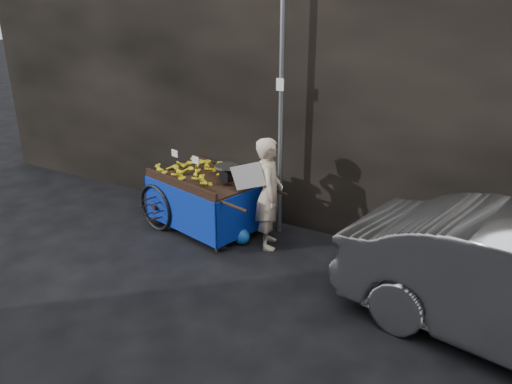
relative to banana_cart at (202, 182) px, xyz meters
The scene contains 6 objects.
ground 1.43m from the banana_cart, 43.39° to the right, with size 80.00×80.00×0.00m, color black.
building_wall 2.77m from the banana_cart, 54.68° to the left, with size 13.50×2.00×5.00m.
street_pole 1.75m from the banana_cart, 22.28° to the left, with size 0.12×0.10×4.00m.
banana_cart is the anchor object (origin of this frame).
vendor 1.25m from the banana_cart, ahead, with size 0.86×0.75×1.72m.
plastic_bag 1.11m from the banana_cart, 14.01° to the right, with size 0.28×0.23×0.26m, color blue.
Camera 1 is at (3.63, -5.34, 3.60)m, focal length 35.00 mm.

